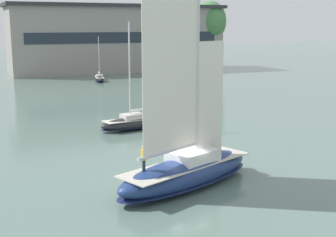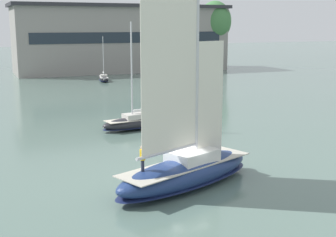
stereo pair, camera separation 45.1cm
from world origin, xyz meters
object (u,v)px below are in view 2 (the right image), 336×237
(sailboat_moored_near_marina, at_px, (138,122))
(sailboat_moored_mid_channel, at_px, (104,78))
(tree_shore_center, at_px, (215,21))
(sailboat_main, at_px, (186,168))

(sailboat_moored_near_marina, distance_m, sailboat_moored_mid_channel, 40.62)
(sailboat_moored_mid_channel, bearing_deg, tree_shore_center, 23.40)
(sailboat_main, distance_m, sailboat_moored_mid_channel, 57.97)
(sailboat_main, height_order, sailboat_moored_mid_channel, sailboat_main)
(tree_shore_center, distance_m, sailboat_moored_mid_channel, 34.13)
(sailboat_main, height_order, sailboat_moored_near_marina, sailboat_main)
(sailboat_main, distance_m, sailboat_moored_near_marina, 17.35)
(tree_shore_center, distance_m, sailboat_moored_near_marina, 65.50)
(tree_shore_center, relative_size, sailboat_moored_mid_channel, 1.91)
(tree_shore_center, distance_m, sailboat_main, 81.21)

